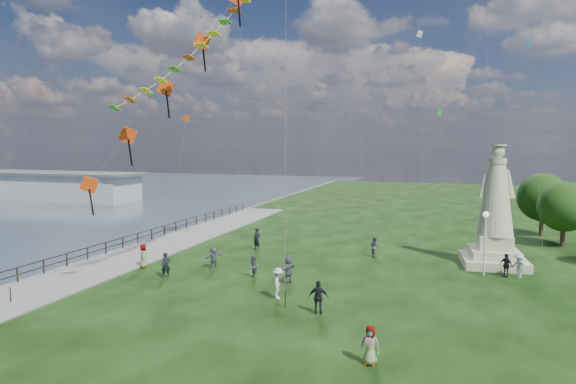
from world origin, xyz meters
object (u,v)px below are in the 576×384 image
(person_1, at_px, (254,267))
(person_7, at_px, (375,247))
(pier_pavilion, at_px, (55,185))
(person_3, at_px, (319,297))
(person_2, at_px, (278,283))
(person_9, at_px, (506,265))
(person_6, at_px, (257,239))
(lamppost, at_px, (485,229))
(person_11, at_px, (288,269))
(person_10, at_px, (144,256))
(statue, at_px, (495,220))
(person_8, at_px, (519,266))
(person_0, at_px, (166,265))
(person_4, at_px, (370,345))
(person_5, at_px, (214,257))

(person_1, xyz_separation_m, person_7, (6.47, 8.10, 0.05))
(pier_pavilion, distance_m, person_3, 67.12)
(person_2, distance_m, person_9, 15.06)
(person_6, xyz_separation_m, person_9, (18.00, -2.32, -0.13))
(lamppost, height_order, person_7, lamppost)
(person_2, bearing_deg, person_11, -10.04)
(pier_pavilion, bearing_deg, person_10, -40.16)
(lamppost, xyz_separation_m, person_9, (1.31, 0.13, -2.25))
(statue, height_order, person_11, statue)
(person_8, bearing_deg, person_3, -97.13)
(statue, distance_m, person_11, 15.19)
(person_0, xyz_separation_m, person_10, (-2.85, 1.70, 0.01))
(person_2, height_order, person_4, person_2)
(statue, distance_m, person_8, 3.98)
(statue, relative_size, person_1, 5.78)
(person_3, bearing_deg, person_9, -140.18)
(person_11, bearing_deg, person_9, 131.89)
(person_9, bearing_deg, person_4, -69.41)
(pier_pavilion, xyz_separation_m, person_10, (40.69, -34.33, -1.02))
(person_0, xyz_separation_m, person_1, (5.28, 1.68, -0.07))
(person_7, bearing_deg, person_4, 151.01)
(person_7, bearing_deg, lamppost, -148.29)
(person_6, bearing_deg, pier_pavilion, 168.30)
(pier_pavilion, distance_m, person_0, 56.52)
(person_1, xyz_separation_m, person_8, (15.93, 5.31, 0.04))
(person_9, xyz_separation_m, person_11, (-12.74, -5.71, 0.10))
(person_5, height_order, person_11, person_11)
(person_2, relative_size, person_6, 0.95)
(person_6, bearing_deg, person_9, 11.16)
(statue, xyz_separation_m, person_3, (-9.15, -13.22, -2.33))
(person_5, relative_size, person_10, 0.95)
(person_4, bearing_deg, statue, 73.48)
(person_0, distance_m, person_3, 11.33)
(person_8, height_order, person_11, person_11)
(lamppost, distance_m, person_8, 3.05)
(person_10, distance_m, person_11, 10.58)
(statue, height_order, lamppost, statue)
(person_3, bearing_deg, person_8, -142.22)
(person_6, xyz_separation_m, person_10, (-5.31, -7.56, -0.07))
(person_4, bearing_deg, person_9, 68.63)
(person_6, bearing_deg, person_5, -77.69)
(statue, distance_m, person_1, 17.01)
(person_2, relative_size, person_3, 1.00)
(person_5, bearing_deg, person_11, -73.66)
(person_11, bearing_deg, person_10, -74.73)
(pier_pavilion, bearing_deg, person_5, -36.03)
(person_2, bearing_deg, statue, -63.40)
(person_1, distance_m, person_2, 4.41)
(person_0, bearing_deg, statue, -8.57)
(statue, xyz_separation_m, person_5, (-18.19, -6.84, -2.40))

